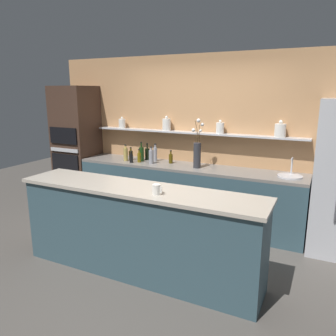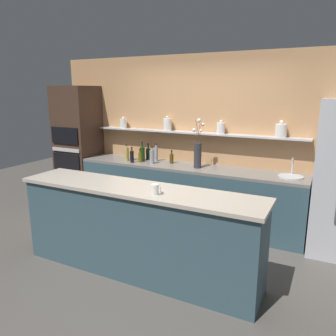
% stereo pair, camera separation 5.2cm
% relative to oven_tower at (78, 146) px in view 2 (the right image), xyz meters
% --- Properties ---
extents(ground_plane, '(12.00, 12.00, 0.00)m').
position_rel_oven_tower_xyz_m(ground_plane, '(2.26, -1.24, -1.07)').
color(ground_plane, '#4C4742').
extents(back_wall_unit, '(5.20, 0.28, 2.60)m').
position_rel_oven_tower_xyz_m(back_wall_unit, '(2.26, 0.36, 0.24)').
color(back_wall_unit, tan).
rests_on(back_wall_unit, ground_plane).
extents(back_counter_unit, '(3.57, 0.62, 0.92)m').
position_rel_oven_tower_xyz_m(back_counter_unit, '(2.15, 0.00, -0.61)').
color(back_counter_unit, '#334C56').
rests_on(back_counter_unit, ground_plane).
extents(island_counter, '(2.86, 0.61, 1.02)m').
position_rel_oven_tower_xyz_m(island_counter, '(2.26, -1.60, -0.55)').
color(island_counter, '#334C56').
rests_on(island_counter, ground_plane).
extents(oven_tower, '(0.69, 0.64, 2.13)m').
position_rel_oven_tower_xyz_m(oven_tower, '(0.00, 0.00, 0.00)').
color(oven_tower, '#3D281E').
rests_on(oven_tower, ground_plane).
extents(flower_vase, '(0.18, 0.12, 0.74)m').
position_rel_oven_tower_xyz_m(flower_vase, '(2.35, -0.04, 0.09)').
color(flower_vase, '#2D2D33').
rests_on(flower_vase, back_counter_unit).
extents(sink_fixture, '(0.33, 0.33, 0.25)m').
position_rel_oven_tower_xyz_m(sink_fixture, '(3.67, 0.01, -0.12)').
color(sink_fixture, '#B7B7BC').
rests_on(sink_fixture, back_counter_unit).
extents(bottle_sauce_0, '(0.06, 0.06, 0.19)m').
position_rel_oven_tower_xyz_m(bottle_sauce_0, '(1.27, -0.16, -0.07)').
color(bottle_sauce_0, black).
rests_on(bottle_sauce_0, back_counter_unit).
extents(bottle_wine_1, '(0.08, 0.08, 0.28)m').
position_rel_oven_tower_xyz_m(bottle_wine_1, '(1.38, 0.15, -0.04)').
color(bottle_wine_1, black).
rests_on(bottle_wine_1, back_counter_unit).
extents(bottle_oil_2, '(0.07, 0.07, 0.22)m').
position_rel_oven_tower_xyz_m(bottle_oil_2, '(1.15, 0.01, -0.06)').
color(bottle_oil_2, '#47380A').
rests_on(bottle_oil_2, back_counter_unit).
extents(bottle_spirit_3, '(0.06, 0.06, 0.29)m').
position_rel_oven_tower_xyz_m(bottle_spirit_3, '(1.56, 0.10, -0.02)').
color(bottle_spirit_3, gray).
rests_on(bottle_spirit_3, back_counter_unit).
extents(bottle_spirit_4, '(0.08, 0.08, 0.27)m').
position_rel_oven_tower_xyz_m(bottle_spirit_4, '(1.59, -0.09, -0.03)').
color(bottle_spirit_4, gray).
rests_on(bottle_spirit_4, back_counter_unit).
extents(bottle_oil_5, '(0.06, 0.06, 0.21)m').
position_rel_oven_tower_xyz_m(bottle_oil_5, '(1.36, -0.08, -0.06)').
color(bottle_oil_5, brown).
rests_on(bottle_oil_5, back_counter_unit).
extents(bottle_wine_6, '(0.08, 0.08, 0.31)m').
position_rel_oven_tower_xyz_m(bottle_wine_6, '(1.33, 0.04, -0.03)').
color(bottle_wine_6, '#193814').
rests_on(bottle_wine_6, back_counter_unit).
extents(bottle_spirit_7, '(0.07, 0.07, 0.27)m').
position_rel_oven_tower_xyz_m(bottle_spirit_7, '(1.11, -0.09, -0.03)').
color(bottle_spirit_7, tan).
rests_on(bottle_spirit_7, back_counter_unit).
extents(bottle_oil_8, '(0.06, 0.06, 0.21)m').
position_rel_oven_tower_xyz_m(bottle_oil_8, '(1.86, 0.07, -0.06)').
color(bottle_oil_8, '#47380A').
rests_on(bottle_oil_8, back_counter_unit).
extents(coffee_mug, '(0.10, 0.08, 0.10)m').
position_rel_oven_tower_xyz_m(coffee_mug, '(2.56, -1.73, 0.01)').
color(coffee_mug, silver).
rests_on(coffee_mug, island_counter).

